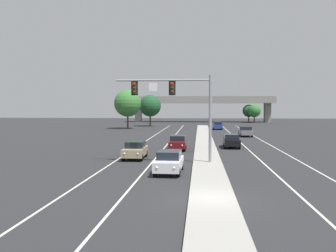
% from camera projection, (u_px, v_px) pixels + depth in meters
% --- Properties ---
extents(ground_plane, '(260.00, 260.00, 0.00)m').
position_uv_depth(ground_plane, '(212.00, 200.00, 19.46)').
color(ground_plane, '#28282B').
extents(median_island, '(2.40, 110.00, 0.15)m').
position_uv_depth(median_island, '(206.00, 154.00, 37.37)').
color(median_island, '#9E9B93').
rests_on(median_island, ground).
extents(lane_stripe_oncoming_center, '(0.14, 100.00, 0.01)m').
position_uv_depth(lane_stripe_oncoming_center, '(165.00, 147.00, 44.73)').
color(lane_stripe_oncoming_center, silver).
rests_on(lane_stripe_oncoming_center, ground).
extents(lane_stripe_receding_center, '(0.14, 100.00, 0.01)m').
position_uv_depth(lane_stripe_receding_center, '(246.00, 148.00, 43.95)').
color(lane_stripe_receding_center, silver).
rests_on(lane_stripe_receding_center, ground).
extents(edge_stripe_left, '(0.14, 100.00, 0.01)m').
position_uv_depth(edge_stripe_left, '(137.00, 147.00, 45.00)').
color(edge_stripe_left, silver).
rests_on(edge_stripe_left, ground).
extents(edge_stripe_right, '(0.14, 100.00, 0.01)m').
position_uv_depth(edge_stripe_right, '(276.00, 148.00, 43.67)').
color(edge_stripe_right, silver).
rests_on(edge_stripe_right, ground).
extents(overhead_signal_mast, '(8.04, 0.44, 7.20)m').
position_uv_depth(overhead_signal_mast, '(179.00, 99.00, 31.74)').
color(overhead_signal_mast, gray).
rests_on(overhead_signal_mast, median_island).
extents(car_oncoming_white, '(1.93, 4.51, 1.58)m').
position_uv_depth(car_oncoming_white, '(169.00, 161.00, 27.46)').
color(car_oncoming_white, silver).
rests_on(car_oncoming_white, ground).
extents(car_oncoming_tan, '(1.85, 4.48, 1.58)m').
position_uv_depth(car_oncoming_tan, '(135.00, 150.00, 34.85)').
color(car_oncoming_tan, tan).
rests_on(car_oncoming_tan, ground).
extents(car_oncoming_darkred, '(1.85, 4.48, 1.58)m').
position_uv_depth(car_oncoming_darkred, '(178.00, 142.00, 41.88)').
color(car_oncoming_darkred, '#5B0F14').
rests_on(car_oncoming_darkred, ground).
extents(car_receding_black, '(1.88, 4.49, 1.58)m').
position_uv_depth(car_receding_black, '(231.00, 141.00, 44.06)').
color(car_receding_black, black).
rests_on(car_receding_black, ground).
extents(car_receding_grey, '(1.89, 4.50, 1.58)m').
position_uv_depth(car_receding_grey, '(246.00, 131.00, 60.20)').
color(car_receding_grey, slate).
rests_on(car_receding_grey, ground).
extents(car_receding_blue, '(1.83, 4.47, 1.58)m').
position_uv_depth(car_receding_blue, '(218.00, 125.00, 78.23)').
color(car_receding_blue, navy).
rests_on(car_receding_blue, ground).
extents(overpass_bridge, '(42.40, 6.40, 7.65)m').
position_uv_depth(overpass_bridge, '(202.00, 103.00, 113.95)').
color(overpass_bridge, gray).
rests_on(overpass_bridge, ground).
extents(tree_far_left_b, '(5.14, 5.14, 7.43)m').
position_uv_depth(tree_far_left_b, '(150.00, 106.00, 90.16)').
color(tree_far_left_b, '#4C3823').
rests_on(tree_far_left_b, ground).
extents(tree_far_right_c, '(3.58, 3.58, 5.18)m').
position_uv_depth(tree_far_right_c, '(254.00, 111.00, 108.55)').
color(tree_far_right_c, '#4C3823').
rests_on(tree_far_right_c, ground).
extents(tree_far_right_b, '(3.57, 3.57, 5.16)m').
position_uv_depth(tree_far_right_b, '(249.00, 111.00, 111.08)').
color(tree_far_right_b, '#4C3823').
rests_on(tree_far_right_b, ground).
extents(tree_far_left_c, '(5.68, 5.68, 8.21)m').
position_uv_depth(tree_far_left_c, '(128.00, 103.00, 80.26)').
color(tree_far_left_c, '#4C3823').
rests_on(tree_far_left_c, ground).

